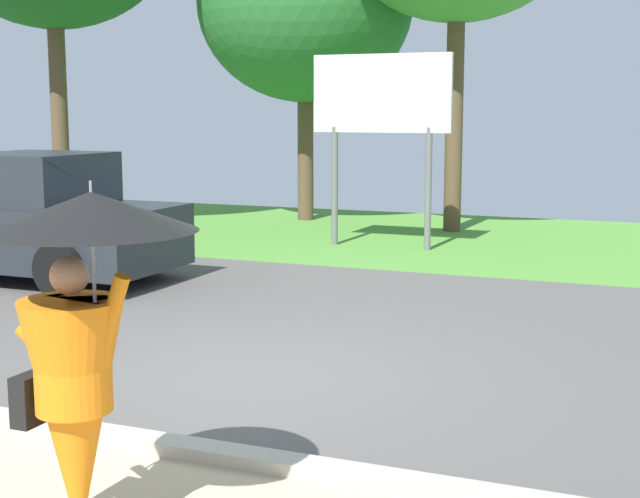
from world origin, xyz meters
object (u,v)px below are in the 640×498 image
Objects in this scene: monk_pedestrian at (79,348)px; tree_center_back at (305,4)px; roadside_billboard at (381,107)px; pickup_truck at (12,220)px.

tree_center_back reaches higher than monk_pedestrian.
tree_center_back reaches higher than roadside_billboard.
tree_center_back is at bearing 131.03° from roadside_billboard.
monk_pedestrian is 12.00m from roadside_billboard.
pickup_truck is 9.34m from tree_center_back.
monk_pedestrian reaches higher than pickup_truck.
roadside_billboard is at bearing -48.97° from tree_center_back.
roadside_billboard is 5.06m from tree_center_back.
monk_pedestrian is 0.30× the size of tree_center_back.
roadside_billboard is (-2.17, 11.72, 1.37)m from monk_pedestrian.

